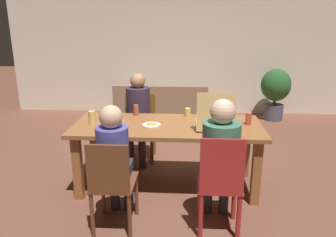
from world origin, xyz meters
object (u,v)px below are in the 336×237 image
(chair_2, at_px, (220,183))
(plate_1, at_px, (151,124))
(drinking_glass_2, at_px, (136,110))
(person_2, at_px, (220,154))
(plate_0, at_px, (113,120))
(chair_0, at_px, (140,124))
(chair_1, at_px, (112,182))
(drinking_glass_1, at_px, (248,119))
(person_0, at_px, (138,111))
(person_1, at_px, (115,156))
(drinking_glass_3, at_px, (188,112))
(couch, at_px, (162,108))
(dining_table, at_px, (167,134))
(drinking_glass_0, at_px, (92,117))
(potted_plant, at_px, (275,90))
(pizza_box_0, at_px, (214,122))

(chair_2, height_order, plate_1, chair_2)
(drinking_glass_2, bearing_deg, person_2, -49.84)
(plate_0, bearing_deg, chair_0, 75.70)
(chair_1, distance_m, person_2, 1.02)
(chair_2, height_order, drinking_glass_1, chair_2)
(chair_2, bearing_deg, plate_0, 140.00)
(chair_1, bearing_deg, person_2, 9.04)
(plate_1, bearing_deg, person_0, 109.23)
(chair_0, xyz_separation_m, person_1, (0.00, -1.62, 0.21))
(chair_0, xyz_separation_m, drinking_glass_3, (0.68, -0.53, 0.33))
(chair_0, relative_size, couch, 0.54)
(plate_0, bearing_deg, drinking_glass_2, 47.81)
(dining_table, bearing_deg, drinking_glass_0, -178.70)
(plate_0, distance_m, plate_1, 0.49)
(person_2, bearing_deg, couch, 103.45)
(chair_2, xyz_separation_m, couch, (-0.80, 3.48, -0.24))
(chair_1, bearing_deg, drinking_glass_0, 114.83)
(chair_1, height_order, drinking_glass_2, chair_1)
(chair_0, distance_m, drinking_glass_1, 1.62)
(chair_2, distance_m, couch, 3.58)
(chair_2, relative_size, person_2, 0.77)
(person_0, height_order, plate_0, person_0)
(dining_table, height_order, plate_1, plate_1)
(plate_1, height_order, drinking_glass_1, drinking_glass_1)
(chair_1, distance_m, drinking_glass_1, 1.70)
(chair_1, relative_size, chair_2, 0.94)
(chair_0, distance_m, person_2, 1.91)
(drinking_glass_0, height_order, potted_plant, potted_plant)
(person_1, distance_m, potted_plant, 4.34)
(chair_0, height_order, couch, chair_0)
(chair_1, bearing_deg, couch, 87.12)
(drinking_glass_3, xyz_separation_m, couch, (-0.50, 2.25, -0.55))
(person_1, relative_size, plate_0, 5.31)
(chair_2, relative_size, pizza_box_0, 2.02)
(couch, bearing_deg, drinking_glass_3, -77.47)
(chair_2, xyz_separation_m, plate_0, (-1.17, 0.98, 0.27))
(plate_0, xyz_separation_m, drinking_glass_2, (0.23, 0.26, 0.06))
(person_1, relative_size, potted_plant, 1.20)
(drinking_glass_0, bearing_deg, person_1, -60.74)
(plate_1, relative_size, potted_plant, 0.21)
(plate_0, bearing_deg, pizza_box_0, -7.42)
(chair_1, bearing_deg, chair_2, 1.73)
(drinking_glass_0, relative_size, couch, 0.09)
(plate_0, bearing_deg, drinking_glass_3, 15.29)
(dining_table, relative_size, drinking_glass_1, 15.33)
(chair_0, bearing_deg, plate_0, -104.30)
(person_0, height_order, drinking_glass_0, person_0)
(chair_2, relative_size, drinking_glass_3, 9.21)
(person_1, distance_m, drinking_glass_1, 1.59)
(plate_1, distance_m, couch, 2.69)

